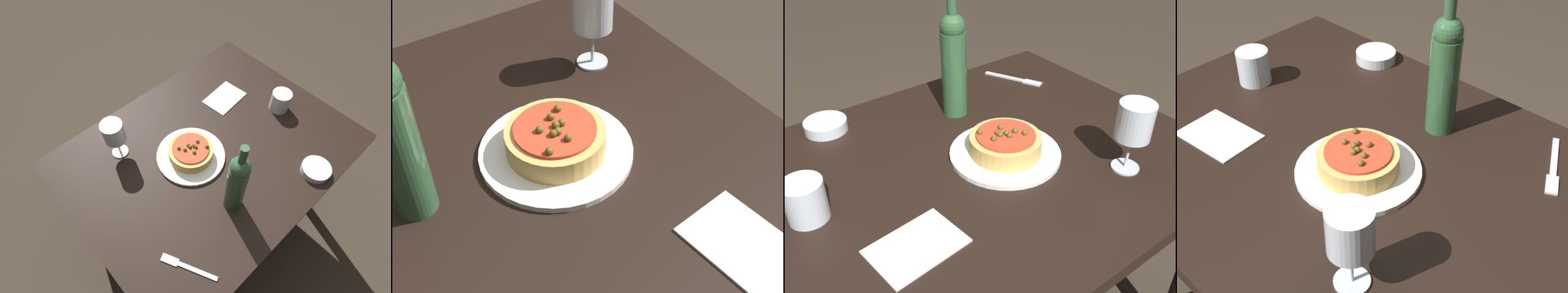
% 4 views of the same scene
% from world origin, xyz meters
% --- Properties ---
extents(dining_table, '(1.13, 0.86, 0.73)m').
position_xyz_m(dining_table, '(0.00, 0.00, 0.63)').
color(dining_table, black).
rests_on(dining_table, ground_plane).
extents(dinner_plate, '(0.27, 0.27, 0.01)m').
position_xyz_m(dinner_plate, '(-0.08, 0.03, 0.74)').
color(dinner_plate, white).
rests_on(dinner_plate, dining_table).
extents(pizza, '(0.18, 0.18, 0.06)m').
position_xyz_m(pizza, '(-0.08, 0.03, 0.77)').
color(pizza, tan).
rests_on(pizza, dinner_plate).
extents(wine_glass, '(0.08, 0.08, 0.17)m').
position_xyz_m(wine_glass, '(-0.27, 0.24, 0.86)').
color(wine_glass, silver).
rests_on(wine_glass, dining_table).
extents(wine_bottle, '(0.07, 0.07, 0.35)m').
position_xyz_m(wine_bottle, '(-0.10, -0.22, 0.89)').
color(wine_bottle, '#2D5633').
rests_on(wine_bottle, dining_table).
extents(water_cup, '(0.08, 0.08, 0.09)m').
position_xyz_m(water_cup, '(0.38, -0.05, 0.78)').
color(water_cup, silver).
rests_on(water_cup, dining_table).
extents(side_bowl, '(0.11, 0.11, 0.03)m').
position_xyz_m(side_bowl, '(0.23, -0.35, 0.75)').
color(side_bowl, silver).
rests_on(side_bowl, dining_table).
extents(fork, '(0.10, 0.18, 0.00)m').
position_xyz_m(fork, '(-0.38, -0.27, 0.74)').
color(fork, silver).
rests_on(fork, dining_table).
extents(paper_napkin, '(0.19, 0.14, 0.00)m').
position_xyz_m(paper_napkin, '(0.25, 0.16, 0.74)').
color(paper_napkin, silver).
rests_on(paper_napkin, dining_table).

